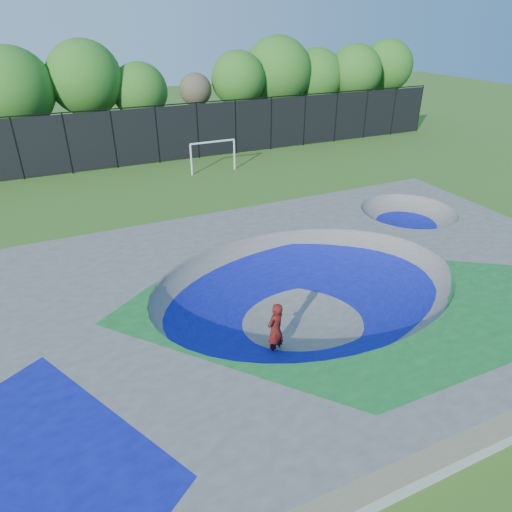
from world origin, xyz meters
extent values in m
plane|color=#36621B|center=(0.00, 0.00, 0.00)|extent=(120.00, 120.00, 0.00)
cube|color=gray|center=(0.00, 0.00, 0.75)|extent=(22.00, 14.00, 1.50)
imported|color=#B31A0E|center=(-1.95, -1.39, 0.94)|extent=(0.81, 0.69, 1.88)
cube|color=black|center=(-1.95, -1.39, 0.03)|extent=(0.80, 0.50, 0.05)
cylinder|color=white|center=(1.27, 17.29, 1.03)|extent=(0.12, 0.12, 2.06)
cylinder|color=white|center=(4.36, 17.29, 1.03)|extent=(0.12, 0.12, 2.06)
cylinder|color=white|center=(2.81, 17.29, 2.06)|extent=(3.09, 0.12, 0.12)
cylinder|color=black|center=(-9.00, 21.00, 2.00)|extent=(0.09, 0.09, 4.00)
cylinder|color=black|center=(-6.00, 21.00, 2.00)|extent=(0.09, 0.09, 4.00)
cylinder|color=black|center=(-3.00, 21.00, 2.00)|extent=(0.09, 0.09, 4.00)
cylinder|color=black|center=(0.00, 21.00, 2.00)|extent=(0.09, 0.09, 4.00)
cylinder|color=black|center=(3.00, 21.00, 2.00)|extent=(0.09, 0.09, 4.00)
cylinder|color=black|center=(6.00, 21.00, 2.00)|extent=(0.09, 0.09, 4.00)
cylinder|color=black|center=(9.00, 21.00, 2.00)|extent=(0.09, 0.09, 4.00)
cylinder|color=black|center=(12.00, 21.00, 2.00)|extent=(0.09, 0.09, 4.00)
cylinder|color=black|center=(15.00, 21.00, 2.00)|extent=(0.09, 0.09, 4.00)
cylinder|color=black|center=(18.00, 21.00, 2.00)|extent=(0.09, 0.09, 4.00)
cylinder|color=black|center=(21.00, 21.00, 2.00)|extent=(0.09, 0.09, 4.00)
cylinder|color=black|center=(24.00, 21.00, 2.00)|extent=(0.09, 0.09, 4.00)
cube|color=black|center=(0.00, 21.00, 2.00)|extent=(48.00, 0.03, 3.80)
cylinder|color=black|center=(0.00, 21.00, 4.00)|extent=(48.00, 0.08, 0.08)
cylinder|color=#4E3227|center=(-8.69, 26.22, 1.41)|extent=(0.44, 0.44, 2.82)
sphere|color=#2B6C1C|center=(-8.69, 26.22, 4.96)|extent=(5.71, 5.71, 5.71)
cylinder|color=#4E3227|center=(-3.72, 26.55, 1.67)|extent=(0.44, 0.44, 3.33)
sphere|color=#2B6C1C|center=(-3.72, 26.55, 5.38)|extent=(5.47, 5.47, 5.47)
cylinder|color=#4E3227|center=(0.18, 26.39, 1.34)|extent=(0.44, 0.44, 2.67)
sphere|color=#2B6C1C|center=(0.18, 26.39, 4.28)|extent=(4.29, 4.29, 4.29)
cylinder|color=#4E3227|center=(4.55, 25.83, 1.55)|extent=(0.44, 0.44, 3.09)
sphere|color=brown|center=(4.55, 25.83, 4.19)|extent=(2.60, 2.60, 2.60)
cylinder|color=#4E3227|center=(8.14, 25.44, 1.61)|extent=(0.44, 0.44, 3.22)
sphere|color=#2B6C1C|center=(8.14, 25.44, 4.88)|extent=(4.42, 4.42, 4.42)
cylinder|color=#4E3227|center=(12.26, 26.42, 1.46)|extent=(0.44, 0.44, 2.92)
sphere|color=#2B6C1C|center=(12.26, 26.42, 5.14)|extent=(5.91, 5.91, 5.91)
cylinder|color=#4E3227|center=(16.16, 26.26, 1.36)|extent=(0.44, 0.44, 2.71)
sphere|color=#2B6C1C|center=(16.16, 26.26, 4.56)|extent=(4.93, 4.93, 4.93)
cylinder|color=#4E3227|center=(19.43, 24.99, 1.60)|extent=(0.44, 0.44, 3.20)
sphere|color=#2B6C1C|center=(19.43, 24.99, 4.98)|extent=(4.76, 4.76, 4.76)
cylinder|color=#4E3227|center=(23.92, 26.14, 1.68)|extent=(0.44, 0.44, 3.36)
sphere|color=#2B6C1C|center=(23.92, 26.14, 5.19)|extent=(4.86, 4.86, 4.86)
camera|label=1|loc=(-7.25, -11.47, 9.55)|focal=32.00mm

